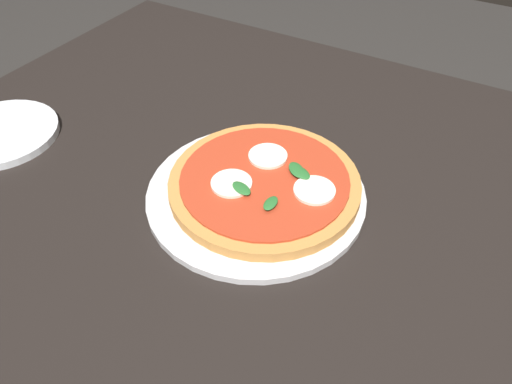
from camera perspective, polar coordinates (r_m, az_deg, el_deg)
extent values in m
cube|color=black|center=(0.75, 2.58, -5.41)|extent=(1.47, 1.18, 0.04)
cube|color=black|center=(1.58, -10.24, 7.19)|extent=(0.07, 0.07, 0.66)
cylinder|color=silver|center=(0.78, 0.00, -0.22)|extent=(0.35, 0.35, 0.01)
cylinder|color=#C6843F|center=(0.77, 1.01, 0.97)|extent=(0.31, 0.31, 0.02)
cylinder|color=#B7381E|center=(0.76, 1.02, 1.59)|extent=(0.27, 0.27, 0.00)
cylinder|color=white|center=(0.74, 6.88, 0.21)|extent=(0.06, 0.06, 0.00)
cylinder|color=white|center=(0.80, 1.41, 4.26)|extent=(0.06, 0.06, 0.00)
cylinder|color=white|center=(0.75, -2.90, 1.02)|extent=(0.06, 0.06, 0.00)
ellipsoid|color=#286B2D|center=(0.71, 1.73, -1.32)|extent=(0.02, 0.03, 0.00)
ellipsoid|color=#286B2D|center=(0.73, -1.73, 0.45)|extent=(0.04, 0.03, 0.00)
ellipsoid|color=#286B2D|center=(0.77, 5.25, 2.33)|extent=(0.04, 0.04, 0.00)
ellipsoid|color=#286B2D|center=(0.77, 4.80, 2.63)|extent=(0.04, 0.04, 0.00)
cylinder|color=white|center=(1.02, -27.82, 6.11)|extent=(0.21, 0.21, 0.01)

